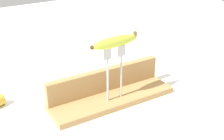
% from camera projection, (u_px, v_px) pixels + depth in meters
% --- Properties ---
extents(ground_plane, '(3.00, 3.00, 0.00)m').
position_uv_depth(ground_plane, '(112.00, 101.00, 1.08)').
color(ground_plane, white).
extents(wooden_board, '(0.44, 0.13, 0.02)m').
position_uv_depth(wooden_board, '(112.00, 99.00, 1.08)').
color(wooden_board, '#A87F4C').
rests_on(wooden_board, ground).
extents(board_backstop, '(0.43, 0.03, 0.08)m').
position_uv_depth(board_backstop, '(104.00, 80.00, 1.09)').
color(board_backstop, '#A87F4C').
rests_on(board_backstop, wooden_board).
extents(fork_stand_center, '(0.08, 0.01, 0.19)m').
position_uv_depth(fork_stand_center, '(115.00, 69.00, 1.01)').
color(fork_stand_center, '#B2B2B7').
rests_on(fork_stand_center, wooden_board).
extents(banana_raised_center, '(0.18, 0.05, 0.04)m').
position_uv_depth(banana_raised_center, '(115.00, 42.00, 0.97)').
color(banana_raised_center, '#B2C138').
rests_on(banana_raised_center, fork_stand_center).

